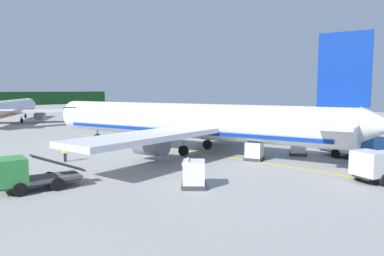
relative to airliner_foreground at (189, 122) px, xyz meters
name	(u,v)px	position (x,y,z in m)	size (l,w,h in m)	color
airliner_foreground	(189,122)	(0.00, 0.00, 0.00)	(34.45, 41.43, 11.90)	silver
airliner_mid_apron	(10,109)	(0.35, 52.04, -0.37)	(27.38, 32.10, 10.60)	white
service_truck_baggage	(25,174)	(-19.24, -2.85, -2.19)	(6.00, 3.24, 2.49)	#338C3F
service_truck_catering	(350,143)	(8.35, -14.62, -1.86)	(3.69, 6.48, 2.71)	#2659A5
cargo_container_near	(254,151)	(0.82, -8.12, -2.50)	(2.17, 2.17, 1.90)	#333338
cargo_container_mid	(298,146)	(6.23, -10.03, -2.43)	(2.38, 2.38, 2.04)	#333338
cargo_container_far	(194,174)	(-10.73, -10.62, -2.40)	(2.41, 2.41, 2.09)	#333338
crew_marshaller	(260,143)	(5.37, -5.94, -2.44)	(0.54, 0.44, 1.62)	#191E33
crew_loader_left	(65,151)	(-12.33, 4.76, -2.35)	(0.42, 0.56, 1.75)	#191E33
crew_loader_right	(248,146)	(2.62, -6.09, -2.40)	(0.63, 0.29, 1.68)	#191E33
apron_guide_line	(222,156)	(0.27, -4.44, -3.39)	(0.30, 60.00, 0.01)	yellow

